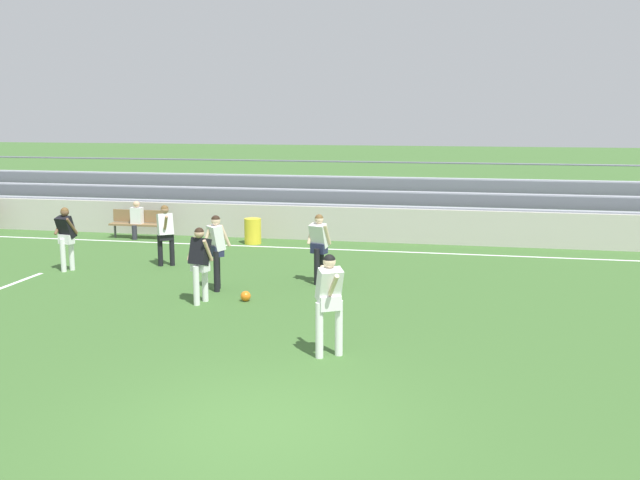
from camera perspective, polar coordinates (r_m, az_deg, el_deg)
ground_plane at (r=9.71m, az=-4.83°, el=-14.28°), size 160.00×160.00×0.00m
field_line_sideline at (r=21.20m, az=4.52°, el=-0.86°), size 44.00×0.12×0.01m
sideline_wall at (r=22.57m, az=5.01°, el=1.16°), size 48.00×0.16×1.07m
bleacher_stand at (r=25.29m, az=-0.33°, el=3.12°), size 27.89×2.71×2.26m
bench_far_right at (r=23.96m, az=-14.08°, el=1.44°), size 1.80×0.40×0.90m
trash_bin at (r=22.35m, az=-5.30°, el=0.70°), size 0.51×0.51×0.78m
spectator_seated at (r=23.84m, az=-14.22°, el=1.77°), size 0.36×0.42×1.21m
player_dark_dropping_back at (r=15.41m, az=-9.40°, el=-1.46°), size 0.56×0.47×1.62m
player_white_on_ball at (r=16.48m, az=-8.14°, el=-0.44°), size 0.63×0.49×1.72m
player_dark_wide_right at (r=19.42m, az=-19.31°, el=0.49°), size 0.53×0.46×1.63m
player_white_wide_left at (r=17.02m, az=-0.08°, el=-0.19°), size 0.58×0.49×1.64m
player_white_trailing_run at (r=19.37m, az=-12.05°, el=0.77°), size 0.50×0.69×1.61m
player_white_overlapping at (r=11.87m, az=0.73°, el=-4.40°), size 0.52×0.76×1.73m
soccer_ball at (r=15.64m, az=-5.86°, el=-4.40°), size 0.22×0.22×0.22m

